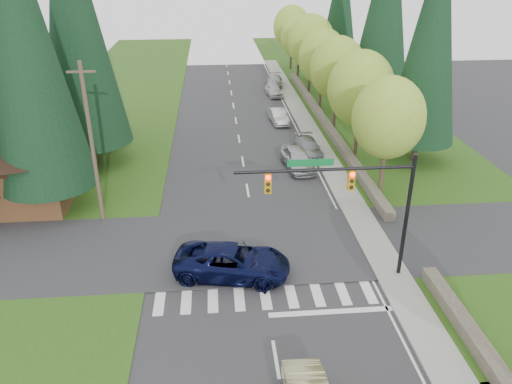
{
  "coord_description": "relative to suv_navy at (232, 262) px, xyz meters",
  "views": [
    {
      "loc": [
        -2.21,
        -16.66,
        15.41
      ],
      "look_at": [
        0.07,
        9.39,
        2.8
      ],
      "focal_mm": 35.0,
      "sensor_mm": 36.0,
      "label": 1
    }
  ],
  "objects": [
    {
      "name": "ground",
      "position": [
        1.54,
        -5.22,
        -0.84
      ],
      "size": [
        120.0,
        120.0,
        0.0
      ],
      "primitive_type": "plane",
      "color": "#28282B",
      "rests_on": "ground"
    },
    {
      "name": "conifer_w_c",
      "position": [
        -10.46,
        16.78,
        10.46
      ],
      "size": [
        6.46,
        6.46,
        20.8
      ],
      "color": "#38281C",
      "rests_on": "ground"
    },
    {
      "name": "conifer_w_e",
      "position": [
        -12.46,
        22.78,
        9.45
      ],
      "size": [
        5.78,
        5.78,
        18.8
      ],
      "color": "#38281C",
      "rests_on": "ground"
    },
    {
      "name": "decid_tree_3",
      "position": [
        10.74,
        29.78,
        4.83
      ],
      "size": [
        5.0,
        5.0,
        8.55
      ],
      "color": "#38281C",
      "rests_on": "ground"
    },
    {
      "name": "decid_tree_2",
      "position": [
        10.64,
        22.78,
        5.09
      ],
      "size": [
        5.0,
        5.0,
        8.82
      ],
      "color": "#38281C",
      "rests_on": "ground"
    },
    {
      "name": "sidewalk_east",
      "position": [
        8.44,
        16.78,
        -0.77
      ],
      "size": [
        1.8,
        80.0,
        0.13
      ],
      "primitive_type": "cube",
      "color": "gray",
      "rests_on": "ground"
    },
    {
      "name": "parked_car_a",
      "position": [
        5.74,
        13.99,
        -0.02
      ],
      "size": [
        2.43,
        4.99,
        1.64
      ],
      "primitive_type": "imported",
      "rotation": [
        0.0,
        0.0,
        0.11
      ],
      "color": "#A9AAAE",
      "rests_on": "ground"
    },
    {
      "name": "decid_tree_0",
      "position": [
        10.74,
        8.78,
        4.76
      ],
      "size": [
        4.8,
        4.8,
        8.37
      ],
      "color": "#38281C",
      "rests_on": "ground"
    },
    {
      "name": "parked_car_d",
      "position": [
        6.51,
        35.95,
        -0.18
      ],
      "size": [
        2.0,
        4.01,
        1.31
      ],
      "primitive_type": "imported",
      "rotation": [
        0.0,
        0.0,
        0.12
      ],
      "color": "silver",
      "rests_on": "ground"
    },
    {
      "name": "traffic_signal",
      "position": [
        5.91,
        -0.72,
        4.15
      ],
      "size": [
        8.7,
        0.37,
        6.8
      ],
      "color": "black",
      "rests_on": "ground"
    },
    {
      "name": "conifer_w_a",
      "position": [
        -11.46,
        8.78,
        9.96
      ],
      "size": [
        6.12,
        6.12,
        19.8
      ],
      "color": "#38281C",
      "rests_on": "ground"
    },
    {
      "name": "parked_car_e",
      "position": [
        7.14,
        40.34,
        -0.14
      ],
      "size": [
        2.52,
        4.98,
        1.39
      ],
      "primitive_type": "imported",
      "rotation": [
        0.0,
        0.0,
        -0.13
      ],
      "color": "#9E9EA2",
      "rests_on": "ground"
    },
    {
      "name": "utility_pole",
      "position": [
        -7.96,
        6.78,
        4.3
      ],
      "size": [
        1.6,
        0.24,
        10.0
      ],
      "color": "#473828",
      "rests_on": "ground"
    },
    {
      "name": "conifer_e_b",
      "position": [
        16.54,
        28.78,
        9.96
      ],
      "size": [
        6.12,
        6.12,
        19.8
      ],
      "color": "#38281C",
      "rests_on": "ground"
    },
    {
      "name": "parked_car_b",
      "position": [
        7.14,
        16.78,
        -0.18
      ],
      "size": [
        2.04,
        4.6,
        1.31
      ],
      "primitive_type": "imported",
      "rotation": [
        0.0,
        0.0,
        0.05
      ],
      "color": "gray",
      "rests_on": "ground"
    },
    {
      "name": "decid_tree_4",
      "position": [
        10.84,
        36.78,
        5.22
      ],
      "size": [
        5.4,
        5.4,
        9.18
      ],
      "color": "#38281C",
      "rests_on": "ground"
    },
    {
      "name": "decid_tree_1",
      "position": [
        10.84,
        15.78,
        4.96
      ],
      "size": [
        5.2,
        5.2,
        8.8
      ],
      "color": "#38281C",
      "rests_on": "ground"
    },
    {
      "name": "decid_tree_6",
      "position": [
        10.74,
        50.78,
        5.03
      ],
      "size": [
        5.2,
        5.2,
        8.86
      ],
      "color": "#38281C",
      "rests_on": "ground"
    },
    {
      "name": "decid_tree_5",
      "position": [
        10.64,
        43.78,
        4.69
      ],
      "size": [
        4.8,
        4.8,
        8.3
      ],
      "color": "#38281C",
      "rests_on": "ground"
    },
    {
      "name": "brown_building",
      "position": [
        -13.46,
        9.78,
        2.3
      ],
      "size": [
        8.4,
        8.4,
        5.4
      ],
      "color": "#4C2D19",
      "rests_on": "ground"
    },
    {
      "name": "parked_car_c",
      "position": [
        5.74,
        25.64,
        -0.16
      ],
      "size": [
        1.77,
        4.21,
        1.35
      ],
      "primitive_type": "imported",
      "rotation": [
        0.0,
        0.0,
        0.08
      ],
      "color": "silver",
      "rests_on": "ground"
    },
    {
      "name": "suv_navy",
      "position": [
        0.0,
        0.0,
        0.0
      ],
      "size": [
        6.45,
        3.89,
        1.68
      ],
      "primitive_type": "imported",
      "rotation": [
        0.0,
        0.0,
        1.38
      ],
      "color": "black",
      "rests_on": "ground"
    },
    {
      "name": "curb_east",
      "position": [
        7.59,
        16.78,
        -0.77
      ],
      "size": [
        0.2,
        80.0,
        0.13
      ],
      "primitive_type": "cube",
      "color": "gray",
      "rests_on": "ground"
    },
    {
      "name": "stone_wall_south",
      "position": [
        10.14,
        -8.22,
        -0.49
      ],
      "size": [
        0.7,
        14.0,
        0.7
      ],
      "primitive_type": "cube",
      "color": "#4C4438",
      "rests_on": "ground"
    },
    {
      "name": "conifer_e_c",
      "position": [
        15.54,
        42.78,
        8.45
      ],
      "size": [
        5.1,
        5.1,
        16.8
      ],
      "color": "#38281C",
      "rests_on": "ground"
    },
    {
      "name": "grass_west",
      "position": [
        -11.46,
        14.78,
        -0.81
      ],
      "size": [
        14.0,
        110.0,
        0.06
      ],
      "primitive_type": "cube",
      "color": "#2B4C14",
      "rests_on": "ground"
    },
    {
      "name": "conifer_e_a",
      "position": [
        15.54,
        14.78,
        8.95
      ],
      "size": [
        5.44,
        5.44,
        17.8
      ],
      "color": "#38281C",
      "rests_on": "ground"
    },
    {
      "name": "stone_wall_north",
      "position": [
        10.14,
        24.78,
        -0.49
      ],
      "size": [
        0.7,
        40.0,
        0.7
      ],
      "primitive_type": "cube",
      "color": "#4C4438",
      "rests_on": "ground"
    },
    {
      "name": "grass_east",
      "position": [
        14.54,
        14.78,
        -0.81
      ],
      "size": [
        14.0,
        110.0,
        0.06
      ],
      "primitive_type": "cube",
      "color": "#2B4C14",
      "rests_on": "ground"
    },
    {
      "name": "cross_street",
      "position": [
        1.54,
        2.78,
        -0.84
      ],
      "size": [
        120.0,
        8.0,
        0.1
      ],
      "primitive_type": "cube",
      "color": "#28282B",
      "rests_on": "ground"
    }
  ]
}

